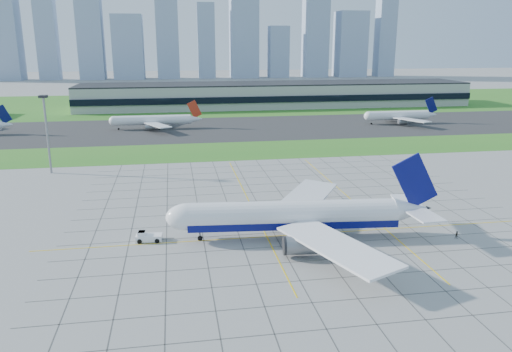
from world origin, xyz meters
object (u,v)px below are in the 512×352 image
at_px(crew_far, 457,235).
at_px(distant_jet_2, 399,115).
at_px(crew_near, 200,237).
at_px(distant_jet_1, 154,120).
at_px(light_mast, 46,125).
at_px(airliner, 295,216).
at_px(pushback_tug, 148,237).

relative_size(crew_far, distant_jet_2, 0.04).
xyz_separation_m(crew_near, distant_jet_2, (114.01, 146.11, 3.56)).
relative_size(crew_far, distant_jet_1, 0.04).
bearing_deg(distant_jet_2, light_mast, -153.54).
relative_size(light_mast, crew_near, 13.90).
distance_m(light_mast, crew_far, 126.84).
height_order(airliner, crew_far, airliner).
bearing_deg(crew_far, airliner, -173.55).
relative_size(pushback_tug, crew_near, 4.51).
bearing_deg(pushback_tug, distant_jet_2, 54.23).
relative_size(crew_near, distant_jet_1, 0.04).
bearing_deg(distant_jet_1, crew_far, -66.19).
relative_size(airliner, pushback_tug, 7.27).
bearing_deg(crew_far, distant_jet_1, 130.60).
height_order(crew_near, crew_far, crew_near).
xyz_separation_m(airliner, distant_jet_1, (-34.91, 152.40, -0.66)).
distance_m(pushback_tug, distant_jet_2, 191.35).
xyz_separation_m(crew_far, distant_jet_1, (-70.08, 158.81, 3.62)).
bearing_deg(distant_jet_1, distant_jet_2, -1.99).
height_order(light_mast, pushback_tug, light_mast).
xyz_separation_m(pushback_tug, crew_far, (67.05, -9.71, -0.15)).
xyz_separation_m(distant_jet_1, distant_jet_2, (128.27, -4.47, -0.00)).
xyz_separation_m(crew_near, crew_far, (55.81, -8.24, -0.06)).
bearing_deg(crew_near, distant_jet_2, -26.07).
distance_m(airliner, distant_jet_1, 156.35).
relative_size(crew_near, crew_far, 1.07).
xyz_separation_m(pushback_tug, crew_near, (11.24, -1.48, -0.10)).
xyz_separation_m(airliner, pushback_tug, (-31.89, 3.30, -4.13)).
relative_size(light_mast, airliner, 0.42).
distance_m(light_mast, airliner, 95.83).
height_order(airliner, distant_jet_1, airliner).
bearing_deg(airliner, light_mast, 138.95).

